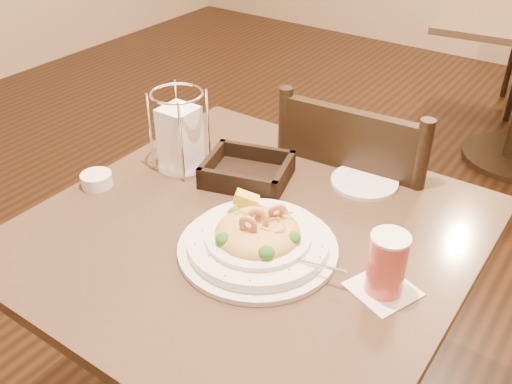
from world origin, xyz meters
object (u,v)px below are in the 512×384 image
Objects in this scene: main_table at (251,307)px; drink_glass at (387,264)px; napkin_caddy at (180,136)px; bread_basket at (247,172)px; butter_ramekin at (97,180)px; side_plate at (364,182)px; pasta_bowl at (258,239)px; dining_chair_near at (357,223)px.

main_table is 0.44m from drink_glass.
napkin_caddy reaches higher than drink_glass.
bread_basket is (-0.44, 0.17, -0.04)m from drink_glass.
bread_basket is at bearing 39.51° from butter_ramekin.
main_table is 0.48m from butter_ramekin.
drink_glass is 0.38m from side_plate.
main_table is 3.80× the size of bread_basket.
side_plate is at bearing 24.80° from napkin_caddy.
napkin_caddy is at bearing 168.07° from drink_glass.
napkin_caddy is (-0.17, -0.04, 0.07)m from bread_basket.
napkin_caddy reaches higher than main_table.
pasta_bowl reaches higher than main_table.
drink_glass reaches higher than main_table.
butter_ramekin is at bearing -169.31° from main_table.
pasta_bowl is at bearing -49.73° from bread_basket.
butter_ramekin is at bearing 46.85° from dining_chair_near.
side_plate is (0.06, 0.36, -0.02)m from pasta_bowl.
butter_ramekin is (-0.11, -0.19, -0.07)m from napkin_caddy.
side_plate is at bearing 121.26° from drink_glass.
main_table is 12.20× the size of butter_ramekin.
bread_basket is at bearing 130.27° from pasta_bowl.
pasta_bowl is 2.52× the size of drink_glass.
drink_glass is at bearing -21.59° from bread_basket.
bread_basket is (-0.12, 0.15, 0.26)m from main_table.
pasta_bowl reaches higher than side_plate.
dining_chair_near reaches higher than main_table.
main_table is 4.38× the size of napkin_caddy.
main_table is 0.41m from side_plate.
napkin_caddy is 0.46m from side_plate.
dining_chair_near is (0.04, 0.48, -0.02)m from main_table.
napkin_caddy reaches higher than pasta_bowl.
side_plate reaches higher than main_table.
pasta_bowl is at bearing -100.21° from side_plate.
napkin_caddy is at bearing -155.20° from side_plate.
pasta_bowl reaches higher than butter_ramekin.
butter_ramekin is (-0.40, -0.08, 0.25)m from main_table.
drink_glass is at bearing -3.32° from main_table.
bread_basket is at bearing 58.64° from dining_chair_near.
main_table is 0.45m from napkin_caddy.
side_plate is at bearing 31.13° from bread_basket.
pasta_bowl is 0.39m from napkin_caddy.
napkin_caddy is (-0.61, 0.13, 0.03)m from drink_glass.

